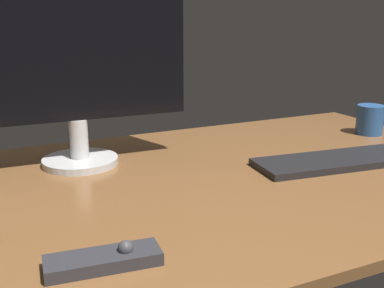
{
  "coord_description": "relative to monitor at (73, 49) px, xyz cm",
  "views": [
    {
      "loc": [
        -46.75,
        -85.44,
        36.29
      ],
      "look_at": [
        -2.88,
        6.34,
        8.0
      ],
      "focal_mm": 44.63,
      "sensor_mm": 36.0,
      "label": 1
    }
  ],
  "objects": [
    {
      "name": "desk",
      "position": [
        24.62,
        -21.12,
        -27.32
      ],
      "size": [
        140.0,
        84.0,
        2.0
      ],
      "primitive_type": "cube",
      "color": "brown",
      "rests_on": "ground"
    },
    {
      "name": "monitor",
      "position": [
        0.0,
        0.0,
        0.0
      ],
      "size": [
        51.26,
        17.36,
        48.12
      ],
      "rotation": [
        0.0,
        0.0,
        -0.03
      ],
      "color": "silver",
      "rests_on": "desk"
    },
    {
      "name": "keyboard",
      "position": [
        53.28,
        -25.55,
        -25.53
      ],
      "size": [
        39.08,
        16.75,
        1.58
      ],
      "primitive_type": "cube",
      "rotation": [
        0.0,
        0.0,
        -0.11
      ],
      "color": "black",
      "rests_on": "desk"
    },
    {
      "name": "media_remote",
      "position": [
        -7.41,
        -47.56,
        -25.3
      ],
      "size": [
        16.58,
        7.03,
        3.38
      ],
      "rotation": [
        0.0,
        0.0,
        -0.1
      ],
      "color": "#2D2D33",
      "rests_on": "desk"
    },
    {
      "name": "coffee_mug",
      "position": [
        82.15,
        -7.51,
        -22.1
      ],
      "size": [
        7.58,
        7.58,
        8.43
      ],
      "primitive_type": "cylinder",
      "color": "#28518C",
      "rests_on": "desk"
    }
  ]
}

